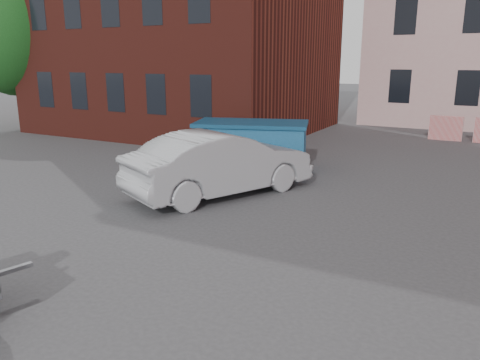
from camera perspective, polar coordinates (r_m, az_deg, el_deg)
The scene contains 5 objects.
ground at distance 8.05m, azimuth -5.81°, elevation -9.46°, with size 120.00×120.00×0.00m, color #38383A.
far_building at distance 37.05m, azimuth -12.76°, elevation 15.26°, with size 6.00×6.00×8.00m, color maroon.
tree at distance 25.26m, azimuth -26.03°, elevation 17.42°, with size 5.28×5.28×8.30m.
dumpster at distance 14.45m, azimuth 1.38°, elevation 4.33°, with size 3.77×2.73×1.42m.
silver_car at distance 11.50m, azimuth -2.34°, elevation 2.05°, with size 1.66×4.77×1.57m, color #B1B4B9.
Camera 1 is at (4.20, -6.05, 3.25)m, focal length 35.00 mm.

